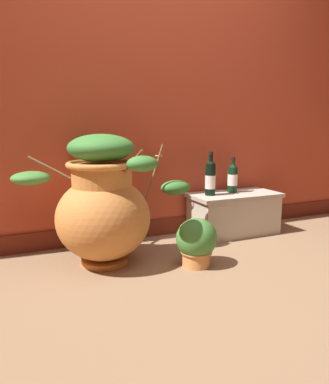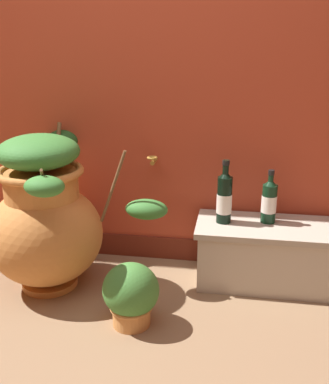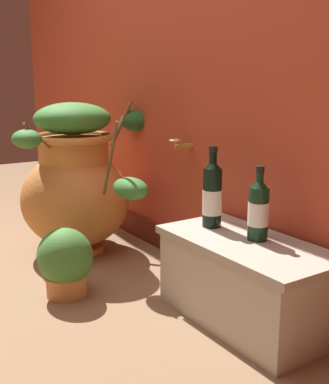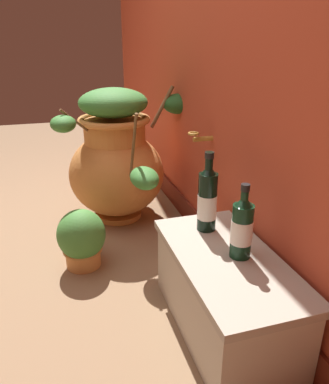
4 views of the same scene
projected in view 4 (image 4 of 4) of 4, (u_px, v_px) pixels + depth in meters
name	position (u px, v px, depth m)	size (l,w,h in m)	color
terracotta_urn	(117.00, 159.00, 2.26)	(1.13, 0.86, 0.80)	#CC7F3D
stone_ledge	(225.00, 290.00, 1.41)	(0.71, 0.36, 0.33)	beige
wine_bottle_left	(207.00, 198.00, 1.50)	(0.08, 0.08, 0.33)	black
wine_bottle_middle	(242.00, 226.00, 1.32)	(0.08, 0.08, 0.28)	black
potted_shrub	(82.00, 238.00, 1.83)	(0.25, 0.24, 0.30)	#D68E4C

